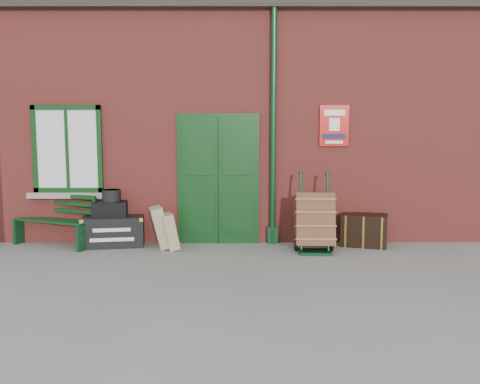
{
  "coord_description": "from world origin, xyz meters",
  "views": [
    {
      "loc": [
        0.08,
        -6.63,
        1.81
      ],
      "look_at": [
        0.08,
        0.6,
        1.0
      ],
      "focal_mm": 35.0,
      "sensor_mm": 36.0,
      "label": 1
    }
  ],
  "objects_px": {
    "houdini_trunk": "(114,231)",
    "porter_trolley": "(314,222)",
    "dark_trunk": "(364,230)",
    "bench": "(57,219)"
  },
  "relations": [
    {
      "from": "bench",
      "to": "porter_trolley",
      "type": "xyz_separation_m",
      "value": [
        4.36,
        -0.48,
        0.04
      ]
    },
    {
      "from": "bench",
      "to": "dark_trunk",
      "type": "distance_m",
      "value": 5.29
    },
    {
      "from": "porter_trolley",
      "to": "bench",
      "type": "bearing_deg",
      "value": 176.39
    },
    {
      "from": "houdini_trunk",
      "to": "dark_trunk",
      "type": "relative_size",
      "value": 1.35
    },
    {
      "from": "bench",
      "to": "houdini_trunk",
      "type": "height_order",
      "value": "bench"
    },
    {
      "from": "bench",
      "to": "houdini_trunk",
      "type": "bearing_deg",
      "value": 19.49
    },
    {
      "from": "houdini_trunk",
      "to": "porter_trolley",
      "type": "distance_m",
      "value": 3.41
    },
    {
      "from": "houdini_trunk",
      "to": "porter_trolley",
      "type": "relative_size",
      "value": 0.8
    },
    {
      "from": "porter_trolley",
      "to": "dark_trunk",
      "type": "bearing_deg",
      "value": 26.83
    },
    {
      "from": "bench",
      "to": "houdini_trunk",
      "type": "xyz_separation_m",
      "value": [
        0.99,
        -0.07,
        -0.2
      ]
    }
  ]
}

